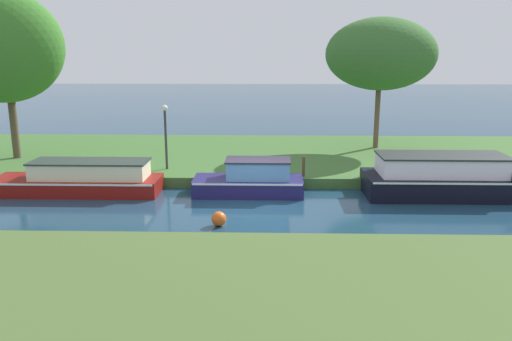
{
  "coord_description": "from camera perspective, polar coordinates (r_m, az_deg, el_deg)",
  "views": [
    {
      "loc": [
        0.67,
        -17.35,
        5.31
      ],
      "look_at": [
        0.17,
        1.2,
        0.9
      ],
      "focal_mm": 36.58,
      "sensor_mm": 36.0,
      "label": 1
    }
  ],
  "objects": [
    {
      "name": "navy_cruiser",
      "position": [
        19.17,
        -0.52,
        -1.07
      ],
      "size": [
        4.01,
        1.6,
        1.32
      ],
      "color": "#1E1A50",
      "rests_on": "ground_plane"
    },
    {
      "name": "riverbank_near",
      "position": [
        9.81,
        -2.73,
        -18.04
      ],
      "size": [
        72.0,
        10.0,
        0.4
      ],
      "primitive_type": "cube",
      "color": "#4A652F",
      "rests_on": "ground_plane"
    },
    {
      "name": "channel_buoy",
      "position": [
        15.92,
        -4.09,
        -5.29
      ],
      "size": [
        0.45,
        0.45,
        0.45
      ],
      "primitive_type": "sphere",
      "color": "#E55919",
      "rests_on": "ground_plane"
    },
    {
      "name": "maroon_narrowboat",
      "position": [
        20.39,
        -18.55,
        -0.92
      ],
      "size": [
        6.18,
        1.79,
        1.23
      ],
      "color": "maroon",
      "rests_on": "ground_plane"
    },
    {
      "name": "ground_plane",
      "position": [
        18.15,
        -0.63,
        -3.64
      ],
      "size": [
        120.0,
        120.0,
        0.0
      ],
      "primitive_type": "plane",
      "color": "navy"
    },
    {
      "name": "riverbank_far",
      "position": [
        24.89,
        -0.02,
        1.52
      ],
      "size": [
        72.0,
        10.0,
        0.4
      ],
      "primitive_type": "cube",
      "color": "#3F6B2F",
      "rests_on": "ground_plane"
    },
    {
      "name": "black_barge",
      "position": [
        20.18,
        20.19,
        -0.74
      ],
      "size": [
        5.94,
        2.3,
        1.53
      ],
      "color": "black",
      "rests_on": "ground_plane"
    },
    {
      "name": "lamp_post",
      "position": [
        21.52,
        -9.87,
        4.54
      ],
      "size": [
        0.24,
        0.24,
        2.64
      ],
      "color": "#333338",
      "rests_on": "riverbank_far"
    },
    {
      "name": "mooring_post_far",
      "position": [
        20.29,
        5.22,
        0.43
      ],
      "size": [
        0.12,
        0.12,
        0.77
      ],
      "primitive_type": "cylinder",
      "color": "brown",
      "rests_on": "riverbank_far"
    },
    {
      "name": "mooring_post_near",
      "position": [
        20.28,
        -1.67,
        0.47
      ],
      "size": [
        0.12,
        0.12,
        0.77
      ],
      "primitive_type": "cylinder",
      "color": "#4D3926",
      "rests_on": "riverbank_far"
    },
    {
      "name": "willow_tree_left",
      "position": [
        25.22,
        -26.16,
        12.04
      ],
      "size": [
        5.45,
        3.55,
        7.3
      ],
      "color": "brown",
      "rests_on": "riverbank_far"
    },
    {
      "name": "willow_tree_centre",
      "position": [
        26.16,
        13.53,
        12.27
      ],
      "size": [
        5.31,
        4.09,
        6.3
      ],
      "color": "brown",
      "rests_on": "riverbank_far"
    }
  ]
}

